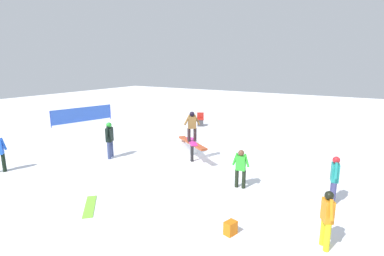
# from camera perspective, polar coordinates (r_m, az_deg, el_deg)

# --- Properties ---
(ground_plane) EXTENTS (60.00, 60.00, 0.00)m
(ground_plane) POSITION_cam_1_polar(r_m,az_deg,el_deg) (12.88, 0.00, -6.36)
(ground_plane) COLOR white
(rail_feature) EXTENTS (2.06, 1.50, 0.86)m
(rail_feature) POSITION_cam_1_polar(r_m,az_deg,el_deg) (12.66, 0.00, -3.27)
(rail_feature) COLOR black
(rail_feature) RESTS_ON ground
(snow_kicker_ramp) EXTENTS (2.33, 2.25, 0.63)m
(snow_kicker_ramp) POSITION_cam_1_polar(r_m,az_deg,el_deg) (14.31, -2.97, -3.11)
(snow_kicker_ramp) COLOR white
(snow_kicker_ramp) RESTS_ON ground
(main_rider_on_rail) EXTENTS (1.08, 1.21, 1.30)m
(main_rider_on_rail) POSITION_cam_1_polar(r_m,az_deg,el_deg) (12.48, 0.00, 0.15)
(main_rider_on_rail) COLOR #CC298C
(main_rider_on_rail) RESTS_ON rail_feature
(bystander_green) EXTENTS (0.60, 0.23, 1.32)m
(bystander_green) POSITION_cam_1_polar(r_m,az_deg,el_deg) (10.19, 9.25, -7.29)
(bystander_green) COLOR black
(bystander_green) RESTS_ON ground
(bystander_orange) EXTENTS (0.34, 0.55, 1.39)m
(bystander_orange) POSITION_cam_1_polar(r_m,az_deg,el_deg) (7.61, 24.34, -15.11)
(bystander_orange) COLOR yellow
(bystander_orange) RESTS_ON ground
(bystander_teal) EXTENTS (0.27, 0.60, 1.47)m
(bystander_teal) POSITION_cam_1_polar(r_m,az_deg,el_deg) (9.87, 25.50, -8.51)
(bystander_teal) COLOR #3D3D6E
(bystander_teal) RESTS_ON ground
(bystander_black) EXTENTS (0.39, 0.69, 1.60)m
(bystander_black) POSITION_cam_1_polar(r_m,az_deg,el_deg) (13.57, -15.42, -1.88)
(bystander_black) COLOR navy
(bystander_black) RESTS_ON ground
(loose_snowboard_lime) EXTENTS (1.17, 1.19, 0.02)m
(loose_snowboard_lime) POSITION_cam_1_polar(r_m,az_deg,el_deg) (9.57, -18.89, -13.93)
(loose_snowboard_lime) COLOR #82DA39
(loose_snowboard_lime) RESTS_ON ground
(loose_snowboard_white) EXTENTS (0.94, 1.40, 0.02)m
(loose_snowboard_white) POSITION_cam_1_polar(r_m,az_deg,el_deg) (14.43, 14.62, -4.63)
(loose_snowboard_white) COLOR white
(loose_snowboard_white) RESTS_ON ground
(folding_chair) EXTENTS (0.60, 0.60, 0.88)m
(folding_chair) POSITION_cam_1_polar(r_m,az_deg,el_deg) (19.81, 1.61, 1.59)
(folding_chair) COLOR #3F3F44
(folding_chair) RESTS_ON ground
(backpack_on_snow) EXTENTS (0.29, 0.35, 0.34)m
(backpack_on_snow) POSITION_cam_1_polar(r_m,az_deg,el_deg) (7.81, 7.34, -18.36)
(backpack_on_snow) COLOR orange
(backpack_on_snow) RESTS_ON ground
(safety_fence) EXTENTS (1.10, 4.20, 1.10)m
(safety_fence) POSITION_cam_1_polar(r_m,az_deg,el_deg) (22.04, -20.15, 2.43)
(safety_fence) COLOR blue
(safety_fence) RESTS_ON ground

